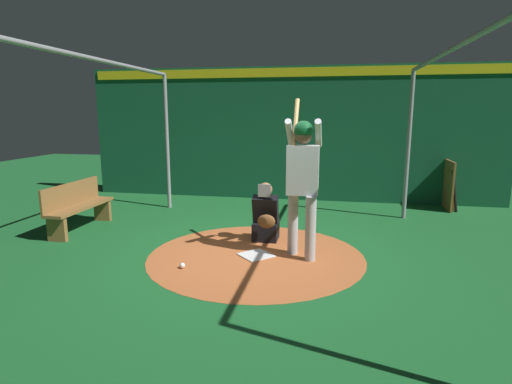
% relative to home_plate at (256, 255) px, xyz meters
% --- Properties ---
extents(ground_plane, '(25.75, 25.75, 0.00)m').
position_rel_home_plate_xyz_m(ground_plane, '(0.00, 0.00, -0.01)').
color(ground_plane, '#195B28').
extents(dirt_circle, '(3.14, 3.14, 0.01)m').
position_rel_home_plate_xyz_m(dirt_circle, '(0.00, 0.00, -0.01)').
color(dirt_circle, '#B76033').
rests_on(dirt_circle, ground).
extents(home_plate, '(0.59, 0.59, 0.01)m').
position_rel_home_plate_xyz_m(home_plate, '(0.00, 0.00, 0.00)').
color(home_plate, white).
rests_on(home_plate, dirt_circle).
extents(batter, '(0.68, 0.49, 2.26)m').
position_rel_home_plate_xyz_m(batter, '(-0.09, 0.64, 1.19)').
color(batter, '#B3B3B7').
rests_on(batter, ground).
extents(catcher, '(0.58, 0.40, 0.96)m').
position_rel_home_plate_xyz_m(catcher, '(-0.76, 0.02, 0.37)').
color(catcher, black).
rests_on(catcher, ground).
extents(back_wall, '(0.22, 9.75, 3.10)m').
position_rel_home_plate_xyz_m(back_wall, '(-4.15, 0.00, 1.55)').
color(back_wall, '#145133').
rests_on(back_wall, ground).
extents(cage_frame, '(5.50, 5.00, 2.87)m').
position_rel_home_plate_xyz_m(cage_frame, '(0.00, 0.00, 2.00)').
color(cage_frame, gray).
rests_on(cage_frame, ground).
extents(bat_rack, '(1.18, 0.20, 1.05)m').
position_rel_home_plate_xyz_m(bat_rack, '(-3.90, 3.52, 0.48)').
color(bat_rack, olive).
rests_on(bat_rack, ground).
extents(bench, '(1.58, 0.36, 0.85)m').
position_rel_home_plate_xyz_m(bench, '(-0.74, -3.34, 0.43)').
color(bench, olive).
rests_on(bench, ground).
extents(baseball_0, '(0.07, 0.07, 0.07)m').
position_rel_home_plate_xyz_m(baseball_0, '(0.67, -0.88, 0.03)').
color(baseball_0, white).
rests_on(baseball_0, dirt_circle).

